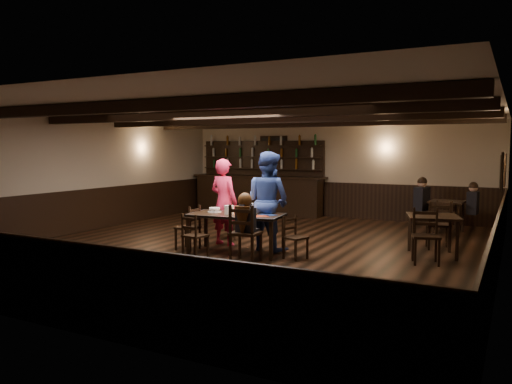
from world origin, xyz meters
The scene contains 25 objects.
ground centered at (0.00, 0.00, 0.00)m, with size 10.00×10.00×0.00m, color black.
room_shell centered at (0.01, 0.04, 1.75)m, with size 9.02×10.02×2.71m.
dining_table centered at (0.04, -0.65, 0.68)m, with size 1.86×1.11×0.75m.
chair_near_left centered at (-0.43, -1.42, 0.48)m, with size 0.43×0.42×0.82m.
chair_near_right centered at (0.57, -1.31, 0.60)m, with size 0.52×0.50×1.03m.
chair_end_left centered at (-0.91, -0.78, 0.51)m, with size 0.40×0.42×0.87m.
chair_end_right centered at (1.16, -0.55, 0.45)m, with size 0.44×0.45×0.77m.
chair_far_pushed centered at (-0.93, 0.56, 0.52)m, with size 0.57×0.56×0.90m.
woman_pink centered at (-0.61, -0.04, 0.88)m, with size 0.65×0.42×1.77m, color #E1255B.
man_blue centered at (0.43, -0.09, 0.96)m, with size 0.93×0.73×1.92m, color navy.
seated_person centered at (0.56, -1.24, 0.81)m, with size 0.32×0.48×0.79m.
cake centered at (-0.47, -0.62, 0.79)m, with size 0.27×0.27×0.09m.
plate_stack_a centered at (-0.06, -0.75, 0.84)m, with size 0.18×0.18×0.17m, color white.
plate_stack_b centered at (0.27, -0.58, 0.86)m, with size 0.18×0.18×0.21m, color white.
tea_light centered at (0.11, -0.54, 0.78)m, with size 0.05×0.05×0.06m.
salt_shaker centered at (0.39, -0.63, 0.80)m, with size 0.04×0.04×0.10m, color silver.
pepper_shaker centered at (0.43, -0.71, 0.80)m, with size 0.04×0.04×0.09m, color #A5A8AD.
drink_glass centered at (0.35, -0.49, 0.81)m, with size 0.07×0.07×0.11m, color silver.
menu_red centered at (0.58, -0.71, 0.75)m, with size 0.31×0.22×0.00m, color maroon.
menu_blue centered at (0.63, -0.49, 0.75)m, with size 0.33×0.23×0.00m, color #0D1D44.
bar_counter centered at (-2.27, 4.72, 0.73)m, with size 4.23×0.70×2.20m.
back_table_a centered at (3.35, 0.85, 0.66)m, with size 1.10×1.10×0.75m.
back_table_b centered at (3.26, 3.62, 0.64)m, with size 0.79×0.79×0.75m.
bg_patron_left centered at (2.66, 3.81, 0.88)m, with size 0.35×0.45×0.82m.
bg_patron_right centered at (3.81, 3.69, 0.84)m, with size 0.26×0.38×0.74m.
Camera 1 is at (4.71, -8.71, 2.00)m, focal length 35.00 mm.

